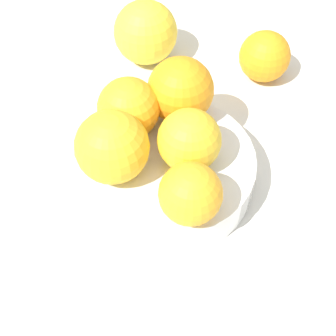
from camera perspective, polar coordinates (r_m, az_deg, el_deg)
The scene contains 9 objects.
ground_plane at distance 55.72cm, azimuth 0.00°, elevation -2.28°, with size 110.00×110.00×2.00cm, color silver.
fruit_bowl at distance 53.24cm, azimuth 0.00°, elevation -0.37°, with size 19.02×19.02×4.38cm.
orange_in_bowl_0 at distance 47.80cm, azimuth -6.66°, elevation 2.50°, with size 7.55×7.55×7.55cm, color yellow.
orange_in_bowl_1 at distance 48.70cm, azimuth 2.54°, elevation 3.30°, with size 6.62×6.62×6.62cm, color yellow.
orange_in_bowl_2 at distance 51.82cm, azimuth -4.72°, elevation 7.08°, with size 6.77×6.77×6.77cm, color #F9A823.
orange_in_bowl_3 at distance 44.94cm, azimuth 2.69°, elevation -3.09°, with size 6.15×6.15×6.15cm, color #F9A823.
orange_in_bowl_4 at distance 53.22cm, azimuth 1.49°, elevation 9.24°, with size 7.42×7.42×7.42cm, color orange.
orange_loose_0 at distance 66.18cm, azimuth 11.40°, elevation 12.88°, with size 6.79×6.79×6.79cm, color orange.
orange_loose_1 at distance 67.47cm, azimuth -2.68°, elevation 15.80°, with size 8.68×8.68×8.68cm, color yellow.
Camera 1 is at (15.13, -28.55, 44.39)cm, focal length 51.29 mm.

